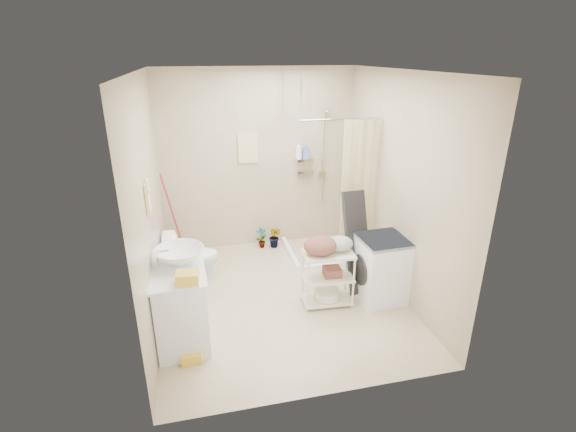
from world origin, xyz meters
name	(u,v)px	position (x,y,z in m)	size (l,w,h in m)	color
floor	(282,297)	(0.00, 0.00, 0.00)	(3.20, 3.20, 0.00)	beige
ceiling	(281,71)	(0.00, 0.00, 2.60)	(2.80, 3.20, 0.04)	silver
wall_back	(258,161)	(0.00, 1.60, 1.30)	(2.80, 0.04, 2.60)	#B7A98E
wall_front	(327,262)	(0.00, -1.60, 1.30)	(2.80, 0.04, 2.60)	#B7A98E
wall_left	(149,205)	(-1.40, 0.00, 1.30)	(0.04, 3.20, 2.60)	#B7A98E
wall_right	(399,187)	(1.40, 0.00, 1.30)	(0.04, 3.20, 2.60)	#B7A98E
vanity	(181,302)	(-1.16, -0.48, 0.41)	(0.52, 0.93, 0.82)	silver
sink	(179,256)	(-1.13, -0.44, 0.91)	(0.49, 0.49, 0.17)	silver
counter_basket	(188,278)	(-1.05, -0.85, 0.88)	(0.20, 0.16, 0.11)	gold
floor_basket	(191,355)	(-1.10, -0.91, 0.07)	(0.27, 0.21, 0.15)	yellow
toilet	(192,257)	(-1.04, 0.64, 0.34)	(0.38, 0.66, 0.68)	white
mop	(170,215)	(-1.31, 1.45, 0.63)	(0.12, 0.12, 1.26)	red
potted_plant_a	(262,238)	(-0.01, 1.42, 0.16)	(0.17, 0.12, 0.33)	brown
potted_plant_b	(275,237)	(0.19, 1.38, 0.17)	(0.19, 0.15, 0.34)	brown
hanging_towel	(248,148)	(-0.15, 1.58, 1.50)	(0.28, 0.03, 0.42)	beige
towel_ring	(148,196)	(-1.38, -0.20, 1.47)	(0.04, 0.22, 0.34)	#E9D086
tp_holder	(160,253)	(-1.36, 0.05, 0.72)	(0.08, 0.12, 0.14)	white
shower	(326,185)	(0.85, 1.05, 1.05)	(1.10, 1.10, 2.10)	white
shampoo_bottle_a	(299,150)	(0.58, 1.53, 1.45)	(0.10, 0.10, 0.26)	white
shampoo_bottle_b	(306,152)	(0.69, 1.54, 1.42)	(0.09, 0.09, 0.19)	#4564AA
washing_machine	(381,268)	(1.14, -0.26, 0.39)	(0.53, 0.55, 0.78)	white
laundry_rack	(328,273)	(0.49, -0.23, 0.39)	(0.57, 0.33, 0.79)	beige
ironing_board	(357,242)	(0.92, -0.01, 0.64)	(0.37, 0.11, 1.29)	black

